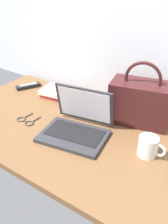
{
  "coord_description": "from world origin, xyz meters",
  "views": [
    {
      "loc": [
        0.56,
        -0.85,
        0.75
      ],
      "look_at": [
        -0.02,
        0.0,
        0.15
      ],
      "focal_mm": 40.81,
      "sensor_mm": 36.0,
      "label": 1
    }
  ],
  "objects_px": {
    "remote_control_far": "(28,86)",
    "handbag": "(140,102)",
    "laptop": "(77,125)",
    "eyeglasses": "(26,121)",
    "coffee_mug": "(149,146)",
    "book_stack": "(57,93)"
  },
  "relations": [
    {
      "from": "laptop",
      "to": "remote_control_far",
      "type": "xyz_separation_m",
      "value": [
        -0.58,
        0.24,
        -0.03
      ]
    },
    {
      "from": "eyeglasses",
      "to": "laptop",
      "type": "bearing_deg",
      "value": 14.05
    },
    {
      "from": "handbag",
      "to": "book_stack",
      "type": "height_order",
      "value": "handbag"
    },
    {
      "from": "coffee_mug",
      "to": "handbag",
      "type": "xyz_separation_m",
      "value": [
        -0.15,
        0.23,
        0.07
      ]
    },
    {
      "from": "book_stack",
      "to": "eyeglasses",
      "type": "bearing_deg",
      "value": -80.84
    },
    {
      "from": "eyeglasses",
      "to": "book_stack",
      "type": "xyz_separation_m",
      "value": [
        -0.05,
        0.32,
        0.02
      ]
    },
    {
      "from": "laptop",
      "to": "eyeglasses",
      "type": "distance_m",
      "value": 0.3
    },
    {
      "from": "coffee_mug",
      "to": "remote_control_far",
      "type": "distance_m",
      "value": 0.95
    },
    {
      "from": "laptop",
      "to": "book_stack",
      "type": "xyz_separation_m",
      "value": [
        -0.34,
        0.25,
        -0.02
      ]
    },
    {
      "from": "coffee_mug",
      "to": "book_stack",
      "type": "distance_m",
      "value": 0.72
    },
    {
      "from": "eyeglasses",
      "to": "book_stack",
      "type": "height_order",
      "value": "book_stack"
    },
    {
      "from": "coffee_mug",
      "to": "remote_control_far",
      "type": "height_order",
      "value": "coffee_mug"
    },
    {
      "from": "remote_control_far",
      "to": "handbag",
      "type": "relative_size",
      "value": 0.49
    },
    {
      "from": "remote_control_far",
      "to": "handbag",
      "type": "distance_m",
      "value": 0.79
    },
    {
      "from": "coffee_mug",
      "to": "eyeglasses",
      "type": "distance_m",
      "value": 0.65
    },
    {
      "from": "coffee_mug",
      "to": "book_stack",
      "type": "relative_size",
      "value": 0.58
    },
    {
      "from": "eyeglasses",
      "to": "handbag",
      "type": "distance_m",
      "value": 0.6
    },
    {
      "from": "coffee_mug",
      "to": "book_stack",
      "type": "xyz_separation_m",
      "value": [
        -0.69,
        0.22,
        -0.02
      ]
    },
    {
      "from": "coffee_mug",
      "to": "eyeglasses",
      "type": "xyz_separation_m",
      "value": [
        -0.64,
        -0.11,
        -0.04
      ]
    },
    {
      "from": "remote_control_far",
      "to": "eyeglasses",
      "type": "distance_m",
      "value": 0.43
    },
    {
      "from": "laptop",
      "to": "eyeglasses",
      "type": "bearing_deg",
      "value": -165.95
    },
    {
      "from": "laptop",
      "to": "book_stack",
      "type": "bearing_deg",
      "value": 143.09
    }
  ]
}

